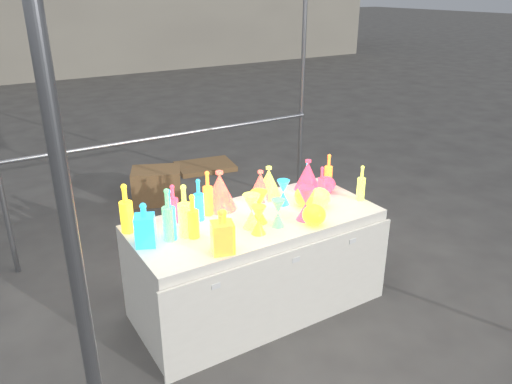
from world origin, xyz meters
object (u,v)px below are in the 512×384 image
decanter_0 (224,231)px  bottle_0 (126,208)px  globe_0 (314,216)px  display_table (257,264)px  lampshade_0 (220,190)px  cardboard_box_closed (157,185)px  hourglass_0 (259,220)px

decanter_0 → bottle_0: bearing=143.5°
bottle_0 → globe_0: (1.14, -0.58, -0.11)m
globe_0 → bottle_0: bearing=153.1°
display_table → lampshade_0: (-0.14, 0.29, 0.52)m
cardboard_box_closed → bottle_0: bearing=-91.8°
decanter_0 → globe_0: (0.71, 0.01, -0.08)m
decanter_0 → lampshade_0: 0.66m
bottle_0 → globe_0: bearing=-26.9°
cardboard_box_closed → globe_0: size_ratio=3.22×
display_table → hourglass_0: (-0.11, -0.21, 0.48)m
display_table → bottle_0: bottle_0 is taller
globe_0 → lampshade_0: size_ratio=0.56×
display_table → lampshade_0: lampshade_0 is taller
bottle_0 → globe_0: bottle_0 is taller
hourglass_0 → globe_0: 0.41m
cardboard_box_closed → globe_0: (0.19, -2.60, 0.62)m
decanter_0 → globe_0: bearing=17.9°
cardboard_box_closed → bottle_0: (-0.94, -2.02, 0.73)m
hourglass_0 → lampshade_0: size_ratio=0.68×
lampshade_0 → bottle_0: bearing=169.3°
display_table → globe_0: bearing=-46.0°
lampshade_0 → cardboard_box_closed: bearing=71.9°
hourglass_0 → lampshade_0: (-0.03, 0.50, 0.05)m
lampshade_0 → decanter_0: bearing=-127.1°
cardboard_box_closed → hourglass_0: hourglass_0 is taller
hourglass_0 → lampshade_0: lampshade_0 is taller
cardboard_box_closed → bottle_0: bottle_0 is taller
cardboard_box_closed → lampshade_0: lampshade_0 is taller
display_table → cardboard_box_closed: size_ratio=3.45×
cardboard_box_closed → lampshade_0: 2.15m
display_table → lampshade_0: size_ratio=6.25×
decanter_0 → cardboard_box_closed: bearing=96.1°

